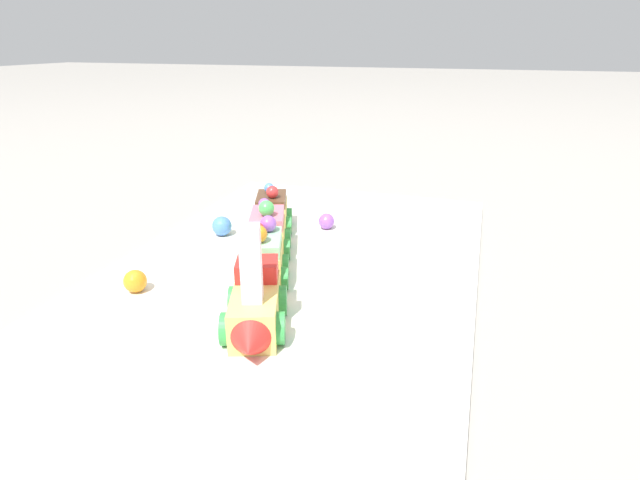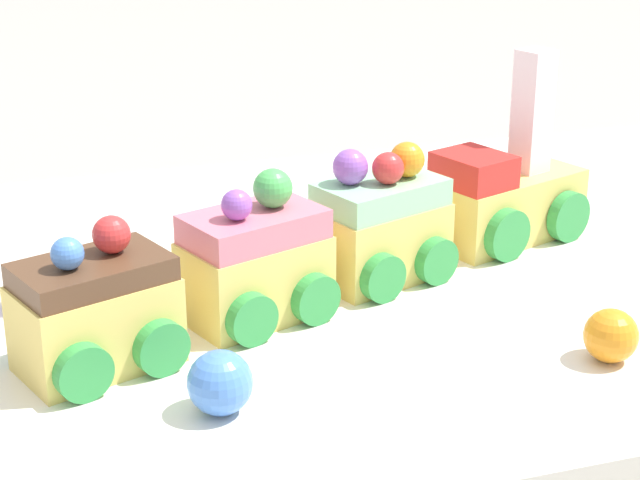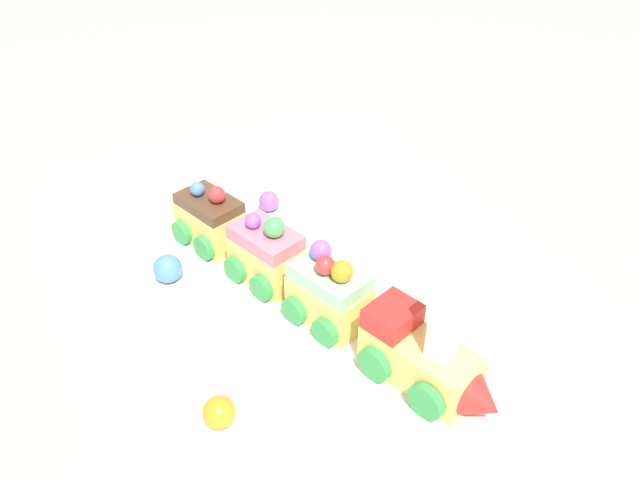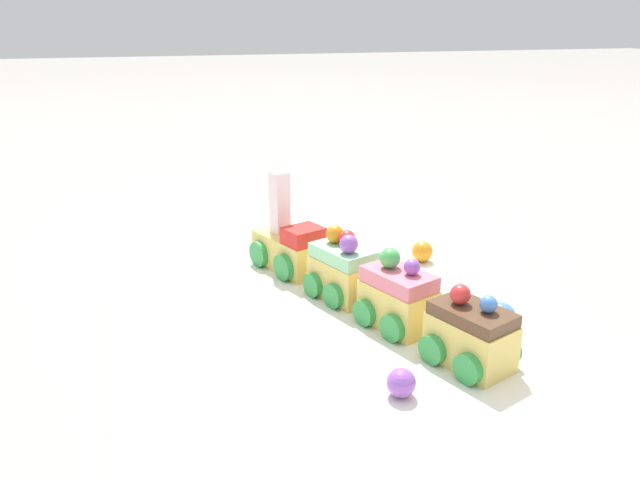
{
  "view_description": "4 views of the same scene",
  "coord_description": "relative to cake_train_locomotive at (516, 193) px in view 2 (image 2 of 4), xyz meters",
  "views": [
    {
      "loc": [
        0.52,
        0.21,
        0.29
      ],
      "look_at": [
        -0.03,
        0.03,
        0.05
      ],
      "focal_mm": 28.0,
      "sensor_mm": 36.0,
      "label": 1
    },
    {
      "loc": [
        -0.18,
        -0.55,
        0.26
      ],
      "look_at": [
        -0.02,
        -0.04,
        0.05
      ],
      "focal_mm": 60.0,
      "sensor_mm": 36.0,
      "label": 2
    },
    {
      "loc": [
        0.41,
        -0.22,
        0.43
      ],
      "look_at": [
        -0.04,
        0.0,
        0.06
      ],
      "focal_mm": 35.0,
      "sensor_mm": 36.0,
      "label": 3
    },
    {
      "loc": [
        -0.57,
        0.2,
        0.31
      ],
      "look_at": [
        0.04,
        0.0,
        0.07
      ],
      "focal_mm": 35.0,
      "sensor_mm": 36.0,
      "label": 4
    }
  ],
  "objects": [
    {
      "name": "ground_plane",
      "position": [
        -0.13,
        -0.02,
        -0.04
      ],
      "size": [
        10.0,
        10.0,
        0.0
      ],
      "primitive_type": "plane",
      "color": "gray"
    },
    {
      "name": "display_board",
      "position": [
        -0.13,
        -0.02,
        -0.03
      ],
      "size": [
        0.77,
        0.46,
        0.01
      ],
      "primitive_type": "cube",
      "color": "white",
      "rests_on": "ground_plane"
    },
    {
      "name": "cake_train_locomotive",
      "position": [
        0.0,
        0.0,
        0.0
      ],
      "size": [
        0.13,
        0.09,
        0.12
      ],
      "rotation": [
        0.0,
        0.0,
        0.34
      ],
      "color": "#EACC66",
      "rests_on": "display_board"
    },
    {
      "name": "cake_car_mint",
      "position": [
        -0.11,
        -0.04,
        0.0
      ],
      "size": [
        0.08,
        0.08,
        0.08
      ],
      "rotation": [
        0.0,
        0.0,
        0.34
      ],
      "color": "#EACC66",
      "rests_on": "display_board"
    },
    {
      "name": "cake_car_strawberry",
      "position": [
        -0.19,
        -0.07,
        0.0
      ],
      "size": [
        0.08,
        0.08,
        0.08
      ],
      "rotation": [
        0.0,
        0.0,
        0.34
      ],
      "color": "#EACC66",
      "rests_on": "display_board"
    },
    {
      "name": "cake_car_chocolate",
      "position": [
        -0.27,
        -0.1,
        -0.0
      ],
      "size": [
        0.08,
        0.08,
        0.07
      ],
      "rotation": [
        0.0,
        0.0,
        0.34
      ],
      "color": "#EACC66",
      "rests_on": "display_board"
    },
    {
      "name": "gumball_purple",
      "position": [
        -0.3,
        -0.02,
        -0.02
      ],
      "size": [
        0.02,
        0.02,
        0.02
      ],
      "primitive_type": "sphere",
      "color": "#9956C6",
      "rests_on": "display_board"
    },
    {
      "name": "gumball_blue",
      "position": [
        -0.23,
        -0.16,
        -0.01
      ],
      "size": [
        0.03,
        0.03,
        0.03
      ],
      "primitive_type": "sphere",
      "color": "#4C84E0",
      "rests_on": "display_board"
    },
    {
      "name": "gumball_orange",
      "position": [
        -0.04,
        -0.17,
        -0.01
      ],
      "size": [
        0.03,
        0.03,
        0.03
      ],
      "primitive_type": "sphere",
      "color": "orange",
      "rests_on": "display_board"
    }
  ]
}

